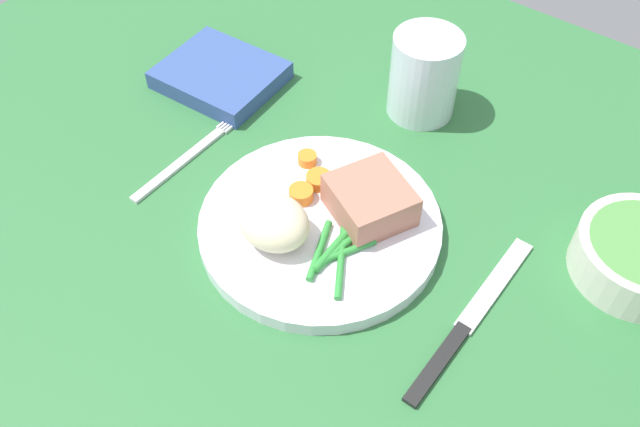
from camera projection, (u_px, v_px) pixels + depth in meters
dining_table at (352, 234)px, 67.84cm from camera, size 120.00×90.00×2.00cm
dinner_plate at (320, 226)px, 66.20cm from camera, size 23.36×23.36×1.60cm
meat_portion at (370, 200)px, 64.90cm from camera, size 9.48×9.28×3.53cm
mashed_potatoes at (274, 222)px, 62.57cm from camera, size 6.98×5.91×4.43cm
carrot_slices at (314, 180)px, 68.14cm from camera, size 5.94×6.44×1.28cm
green_beans at (336, 251)px, 62.77cm from camera, size 6.55×9.46×0.81cm
fork at (191, 155)px, 73.28cm from camera, size 1.44×16.60×0.40cm
knife at (469, 321)px, 60.02cm from camera, size 1.70×20.50×0.64cm
water_glass at (423, 80)px, 75.13cm from camera, size 7.56×7.56×9.61cm
salad_bowl at (640, 255)px, 61.96cm from camera, size 11.79×11.79×4.22cm
napkin at (221, 75)px, 80.59cm from camera, size 13.82×11.99×2.15cm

